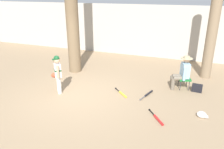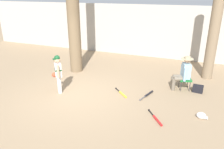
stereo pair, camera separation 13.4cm
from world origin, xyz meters
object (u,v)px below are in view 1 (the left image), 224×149
at_px(batting_helmet_white, 202,115).
at_px(tree_behind_spectator, 212,34).
at_px(seated_spectator, 182,72).
at_px(folding_stool, 184,79).
at_px(bat_yellow_trainer, 122,94).
at_px(tree_near_player, 72,9).
at_px(young_ballplayer, 57,72).
at_px(bat_black_composite, 148,94).
at_px(bat_red_barrel, 157,119).
at_px(handbag_beside_stool, 197,88).

bearing_deg(batting_helmet_white, tree_behind_spectator, 87.67).
bearing_deg(seated_spectator, folding_stool, 18.23).
bearing_deg(seated_spectator, bat_yellow_trainer, -146.38).
xyz_separation_m(tree_near_player, young_ballplayer, (0.54, -2.08, -1.83)).
distance_m(bat_black_composite, bat_red_barrel, 1.51).
xyz_separation_m(tree_near_player, tree_behind_spectator, (5.25, 1.20, -0.83)).
relative_size(bat_black_composite, bat_red_barrel, 1.18).
xyz_separation_m(handbag_beside_stool, bat_red_barrel, (-0.96, -2.27, -0.10)).
xyz_separation_m(seated_spectator, bat_yellow_trainer, (-1.79, -1.19, -0.61)).
height_order(bat_yellow_trainer, batting_helmet_white, batting_helmet_white).
bearing_deg(tree_near_player, young_ballplayer, -75.35).
relative_size(handbag_beside_stool, bat_yellow_trainer, 0.57).
distance_m(tree_near_player, young_ballplayer, 2.82).
xyz_separation_m(seated_spectator, bat_black_composite, (-0.97, -0.91, -0.61)).
xyz_separation_m(seated_spectator, bat_red_barrel, (-0.41, -2.32, -0.61)).
height_order(tree_behind_spectator, handbag_beside_stool, tree_behind_spectator).
relative_size(tree_near_player, bat_red_barrel, 8.64).
xyz_separation_m(tree_behind_spectator, bat_yellow_trainer, (-2.63, -2.70, -1.71)).
relative_size(handbag_beside_stool, bat_red_barrel, 0.49).
height_order(tree_behind_spectator, bat_yellow_trainer, tree_behind_spectator).
xyz_separation_m(young_ballplayer, handbag_beside_stool, (4.42, 1.72, -0.61)).
distance_m(handbag_beside_stool, bat_red_barrel, 2.46).
bearing_deg(seated_spectator, batting_helmet_white, -68.01).
bearing_deg(bat_yellow_trainer, bat_black_composite, 18.81).
bearing_deg(young_ballplayer, batting_helmet_white, 0.33).
height_order(seated_spectator, batting_helmet_white, seated_spectator).
bearing_deg(young_ballplayer, bat_yellow_trainer, 15.62).
bearing_deg(folding_stool, batting_helmet_white, -71.01).
xyz_separation_m(tree_behind_spectator, folding_stool, (-0.74, -1.48, -1.38)).
distance_m(bat_red_barrel, batting_helmet_white, 1.26).
xyz_separation_m(tree_near_player, batting_helmet_white, (5.11, -2.05, -2.50)).
xyz_separation_m(tree_near_player, folding_stool, (4.50, -0.27, -2.21)).
bearing_deg(bat_black_composite, young_ballplayer, -163.46).
bearing_deg(handbag_beside_stool, tree_behind_spectator, 79.58).
xyz_separation_m(folding_stool, bat_black_composite, (-1.07, -0.94, -0.33)).
bearing_deg(bat_red_barrel, bat_yellow_trainer, 140.71).
height_order(tree_near_player, batting_helmet_white, tree_near_player).
height_order(handbag_beside_stool, batting_helmet_white, handbag_beside_stool).
bearing_deg(bat_red_barrel, seated_spectator, 79.89).
bearing_deg(bat_red_barrel, tree_near_player, 146.72).
xyz_separation_m(tree_near_player, seated_spectator, (4.41, -0.30, -1.93)).
height_order(tree_behind_spectator, bat_black_composite, tree_behind_spectator).
distance_m(tree_near_player, tree_behind_spectator, 5.45).
distance_m(seated_spectator, bat_black_composite, 1.47).
height_order(tree_near_player, folding_stool, tree_near_player).
distance_m(handbag_beside_stool, bat_black_composite, 1.75).
bearing_deg(handbag_beside_stool, bat_yellow_trainer, -154.10).
bearing_deg(bat_yellow_trainer, seated_spectator, 33.62).
relative_size(young_ballplayer, folding_stool, 2.58).
distance_m(folding_stool, bat_yellow_trainer, 2.27).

